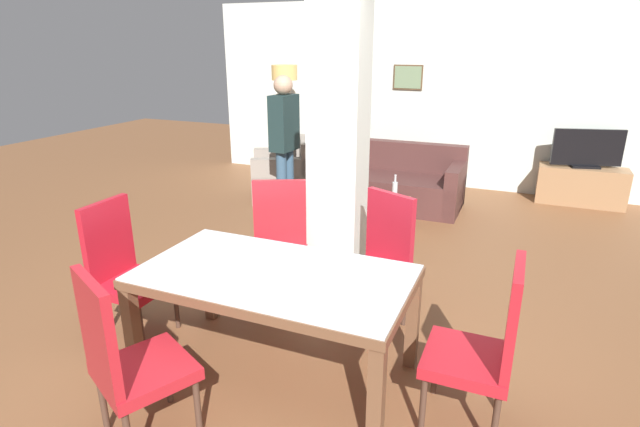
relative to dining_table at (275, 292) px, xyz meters
The scene contains 17 objects.
ground_plane 0.59m from the dining_table, ahead, with size 18.00×18.00×0.00m, color brown.
back_wall 5.21m from the dining_table, 90.02° to the left, with size 7.20×0.09×2.70m.
divider_pillar 1.55m from the dining_table, 93.82° to the left, with size 0.44×0.35×2.70m.
dining_table is the anchor object (origin of this frame).
dining_chair_head_right 1.29m from the dining_table, ahead, with size 0.46×0.46×1.03m.
dining_chair_far_right 0.99m from the dining_table, 64.69° to the left, with size 0.61×0.61×1.03m.
dining_chair_near_left 0.95m from the dining_table, 116.41° to the right, with size 0.62×0.62×1.03m.
dining_chair_far_left 0.99m from the dining_table, 115.38° to the left, with size 0.61×0.61×1.03m.
dining_chair_head_left 1.24m from the dining_table, behind, with size 0.46×0.46×1.03m.
sofa 3.89m from the dining_table, 93.42° to the left, with size 1.78×0.90×0.81m.
armchair 4.01m from the dining_table, 115.47° to the left, with size 1.12×1.10×0.83m.
coffee_table 2.84m from the dining_table, 92.41° to the left, with size 0.61×0.46×0.39m.
bottle 2.85m from the dining_table, 89.33° to the left, with size 0.06×0.06×0.29m.
tv_stand 5.31m from the dining_table, 66.70° to the left, with size 1.10×0.40×0.51m.
tv_screen 5.31m from the dining_table, 66.70° to the left, with size 0.87×0.28×0.51m.
floor_lamp 5.08m from the dining_table, 115.71° to the left, with size 0.39×0.39×1.77m.
standing_person 3.25m from the dining_table, 115.45° to the left, with size 0.25×0.40×1.73m.
Camera 1 is at (1.36, -2.49, 2.09)m, focal length 28.00 mm.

